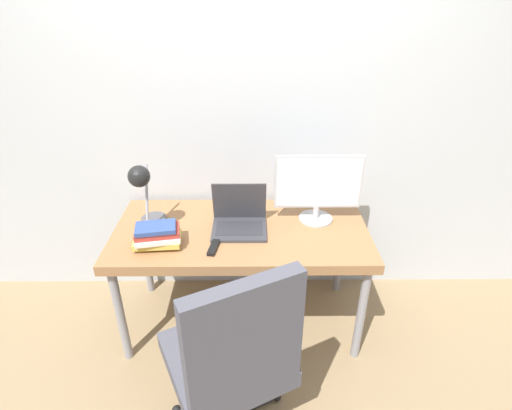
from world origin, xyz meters
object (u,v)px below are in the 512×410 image
(laptop, at_px, (239,220))
(book_stack, at_px, (157,235))
(monitor, at_px, (318,186))
(office_chair, at_px, (233,356))
(desk_lamp, at_px, (142,185))

(laptop, xyz_separation_m, book_stack, (-0.44, -0.18, 0.01))
(monitor, bearing_deg, office_chair, -117.21)
(laptop, xyz_separation_m, office_chair, (-0.01, -0.82, -0.19))
(desk_lamp, bearing_deg, office_chair, -56.44)
(monitor, xyz_separation_m, book_stack, (-0.91, -0.28, -0.16))
(laptop, bearing_deg, office_chair, -90.47)
(desk_lamp, bearing_deg, laptop, 3.83)
(laptop, distance_m, book_stack, 0.48)
(desk_lamp, height_order, office_chair, desk_lamp)
(book_stack, bearing_deg, office_chair, -55.80)
(desk_lamp, height_order, book_stack, desk_lamp)
(book_stack, bearing_deg, monitor, 16.99)
(desk_lamp, xyz_separation_m, office_chair, (0.52, -0.79, -0.43))
(laptop, bearing_deg, monitor, 11.80)
(office_chair, bearing_deg, book_stack, 124.20)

